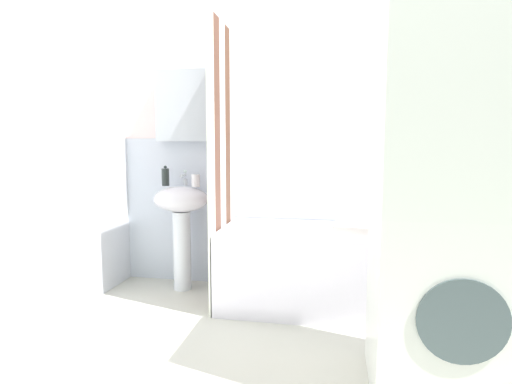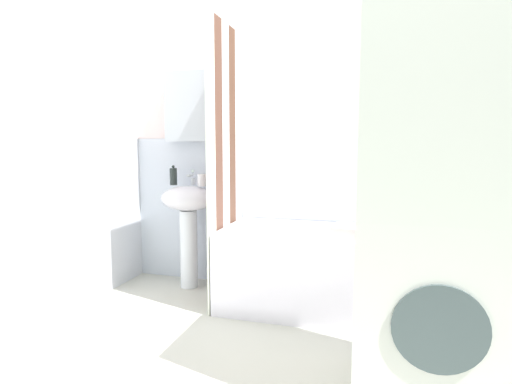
{
  "view_description": "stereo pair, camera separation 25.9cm",
  "coord_description": "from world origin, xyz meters",
  "px_view_note": "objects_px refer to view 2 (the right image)",
  "views": [
    {
      "loc": [
        0.2,
        -1.98,
        1.14
      ],
      "look_at": [
        -0.32,
        0.71,
        0.83
      ],
      "focal_mm": 28.82,
      "sensor_mm": 36.0,
      "label": 1
    },
    {
      "loc": [
        0.45,
        -1.92,
        1.14
      ],
      "look_at": [
        -0.32,
        0.71,
        0.83
      ],
      "focal_mm": 28.82,
      "sensor_mm": 36.0,
      "label": 2
    }
  ],
  "objects_px": {
    "sink": "(188,213)",
    "washer_dryer_stack": "(434,215)",
    "towel_folded": "(361,233)",
    "toothbrush_cup": "(202,180)",
    "conditioner_bottle": "(448,220)",
    "shampoo_bottle": "(415,215)",
    "bathtub": "(339,271)",
    "lotion_bottle": "(395,217)",
    "body_wash_bottle": "(432,219)",
    "soap_dispenser": "(173,176)"
  },
  "relations": [
    {
      "from": "lotion_bottle",
      "to": "washer_dryer_stack",
      "type": "relative_size",
      "value": 0.09
    },
    {
      "from": "shampoo_bottle",
      "to": "towel_folded",
      "type": "xyz_separation_m",
      "value": [
        -0.35,
        -0.46,
        -0.06
      ]
    },
    {
      "from": "sink",
      "to": "lotion_bottle",
      "type": "distance_m",
      "value": 1.58
    },
    {
      "from": "soap_dispenser",
      "to": "lotion_bottle",
      "type": "relative_size",
      "value": 1.01
    },
    {
      "from": "toothbrush_cup",
      "to": "lotion_bottle",
      "type": "xyz_separation_m",
      "value": [
        1.45,
        0.13,
        -0.24
      ]
    },
    {
      "from": "toothbrush_cup",
      "to": "bathtub",
      "type": "relative_size",
      "value": 0.06
    },
    {
      "from": "soap_dispenser",
      "to": "towel_folded",
      "type": "bearing_deg",
      "value": -14.09
    },
    {
      "from": "toothbrush_cup",
      "to": "conditioner_bottle",
      "type": "xyz_separation_m",
      "value": [
        1.8,
        0.11,
        -0.24
      ]
    },
    {
      "from": "toothbrush_cup",
      "to": "lotion_bottle",
      "type": "height_order",
      "value": "toothbrush_cup"
    },
    {
      "from": "bathtub",
      "to": "lotion_bottle",
      "type": "relative_size",
      "value": 10.24
    },
    {
      "from": "soap_dispenser",
      "to": "shampoo_bottle",
      "type": "relative_size",
      "value": 0.8
    },
    {
      "from": "lotion_bottle",
      "to": "toothbrush_cup",
      "type": "bearing_deg",
      "value": -174.68
    },
    {
      "from": "shampoo_bottle",
      "to": "towel_folded",
      "type": "height_order",
      "value": "shampoo_bottle"
    },
    {
      "from": "towel_folded",
      "to": "bathtub",
      "type": "bearing_deg",
      "value": 127.13
    },
    {
      "from": "toothbrush_cup",
      "to": "lotion_bottle",
      "type": "distance_m",
      "value": 1.47
    },
    {
      "from": "bathtub",
      "to": "towel_folded",
      "type": "bearing_deg",
      "value": -52.87
    },
    {
      "from": "bathtub",
      "to": "lotion_bottle",
      "type": "height_order",
      "value": "lotion_bottle"
    },
    {
      "from": "body_wash_bottle",
      "to": "lotion_bottle",
      "type": "height_order",
      "value": "lotion_bottle"
    },
    {
      "from": "body_wash_bottle",
      "to": "lotion_bottle",
      "type": "relative_size",
      "value": 0.91
    },
    {
      "from": "conditioner_bottle",
      "to": "lotion_bottle",
      "type": "height_order",
      "value": "lotion_bottle"
    },
    {
      "from": "soap_dispenser",
      "to": "lotion_bottle",
      "type": "bearing_deg",
      "value": 3.33
    },
    {
      "from": "shampoo_bottle",
      "to": "soap_dispenser",
      "type": "bearing_deg",
      "value": -177.4
    },
    {
      "from": "sink",
      "to": "toothbrush_cup",
      "type": "distance_m",
      "value": 0.3
    },
    {
      "from": "sink",
      "to": "towel_folded",
      "type": "bearing_deg",
      "value": -14.27
    },
    {
      "from": "towel_folded",
      "to": "toothbrush_cup",
      "type": "bearing_deg",
      "value": 164.56
    },
    {
      "from": "soap_dispenser",
      "to": "conditioner_bottle",
      "type": "xyz_separation_m",
      "value": [
        2.06,
        0.07,
        -0.26
      ]
    },
    {
      "from": "shampoo_bottle",
      "to": "lotion_bottle",
      "type": "distance_m",
      "value": 0.13
    },
    {
      "from": "conditioner_bottle",
      "to": "shampoo_bottle",
      "type": "xyz_separation_m",
      "value": [
        -0.22,
        0.01,
        0.02
      ]
    },
    {
      "from": "toothbrush_cup",
      "to": "washer_dryer_stack",
      "type": "xyz_separation_m",
      "value": [
        1.55,
        -1.08,
        -0.03
      ]
    },
    {
      "from": "sink",
      "to": "conditioner_bottle",
      "type": "relative_size",
      "value": 5.31
    },
    {
      "from": "bathtub",
      "to": "soap_dispenser",
      "type": "bearing_deg",
      "value": 172.13
    },
    {
      "from": "conditioner_bottle",
      "to": "shampoo_bottle",
      "type": "bearing_deg",
      "value": 177.15
    },
    {
      "from": "conditioner_bottle",
      "to": "shampoo_bottle",
      "type": "distance_m",
      "value": 0.22
    },
    {
      "from": "toothbrush_cup",
      "to": "bathtub",
      "type": "xyz_separation_m",
      "value": [
        1.08,
        -0.15,
        -0.59
      ]
    },
    {
      "from": "soap_dispenser",
      "to": "lotion_bottle",
      "type": "distance_m",
      "value": 1.73
    },
    {
      "from": "sink",
      "to": "bathtub",
      "type": "distance_m",
      "value": 1.26
    },
    {
      "from": "sink",
      "to": "body_wash_bottle",
      "type": "xyz_separation_m",
      "value": [
        1.82,
        0.14,
        0.02
      ]
    },
    {
      "from": "sink",
      "to": "body_wash_bottle",
      "type": "height_order",
      "value": "sink"
    },
    {
      "from": "towel_folded",
      "to": "sink",
      "type": "bearing_deg",
      "value": 165.73
    },
    {
      "from": "bathtub",
      "to": "washer_dryer_stack",
      "type": "height_order",
      "value": "washer_dryer_stack"
    },
    {
      "from": "toothbrush_cup",
      "to": "conditioner_bottle",
      "type": "distance_m",
      "value": 1.82
    },
    {
      "from": "bathtub",
      "to": "lotion_bottle",
      "type": "distance_m",
      "value": 0.58
    },
    {
      "from": "sink",
      "to": "soap_dispenser",
      "type": "height_order",
      "value": "soap_dispenser"
    },
    {
      "from": "towel_folded",
      "to": "washer_dryer_stack",
      "type": "xyz_separation_m",
      "value": [
        0.32,
        -0.74,
        0.25
      ]
    },
    {
      "from": "toothbrush_cup",
      "to": "sink",
      "type": "bearing_deg",
      "value": 177.76
    },
    {
      "from": "bathtub",
      "to": "shampoo_bottle",
      "type": "height_order",
      "value": "shampoo_bottle"
    },
    {
      "from": "shampoo_bottle",
      "to": "toothbrush_cup",
      "type": "bearing_deg",
      "value": -175.7
    },
    {
      "from": "sink",
      "to": "washer_dryer_stack",
      "type": "bearing_deg",
      "value": -32.92
    },
    {
      "from": "shampoo_bottle",
      "to": "lotion_bottle",
      "type": "height_order",
      "value": "shampoo_bottle"
    },
    {
      "from": "shampoo_bottle",
      "to": "towel_folded",
      "type": "bearing_deg",
      "value": -127.78
    }
  ]
}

